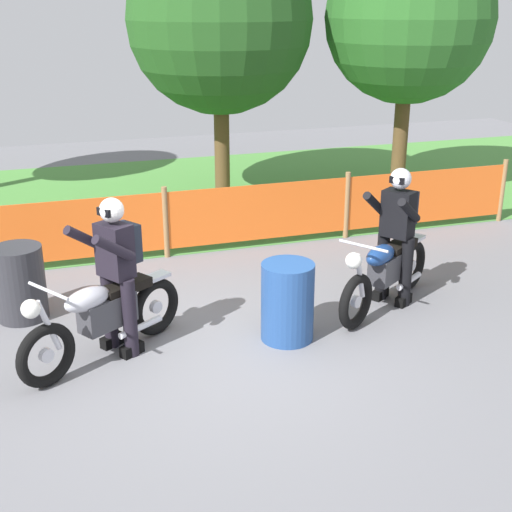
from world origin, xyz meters
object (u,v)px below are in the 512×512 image
object	(u,v)px
motorcycle_trailing	(386,271)
rider_lead	(117,267)
rider_trailing	(397,229)
motorcycle_lead	(103,317)
spare_drum	(287,302)
oil_drum	(20,283)

from	to	relation	value
motorcycle_trailing	rider_lead	size ratio (longest dim) A/B	1.05
motorcycle_trailing	rider_trailing	xyz separation A→B (m)	(0.18, 0.13, 0.48)
motorcycle_lead	spare_drum	distance (m)	1.97
rider_trailing	oil_drum	xyz separation A→B (m)	(-4.36, 0.91, -0.51)
motorcycle_lead	spare_drum	xyz separation A→B (m)	(1.96, -0.15, -0.04)
motorcycle_lead	spare_drum	world-z (taller)	motorcycle_lead
rider_trailing	spare_drum	world-z (taller)	rider_trailing
rider_lead	rider_trailing	xyz separation A→B (m)	(3.36, 0.25, 0.00)
motorcycle_lead	spare_drum	bearing A→B (deg)	142.53
motorcycle_lead	motorcycle_trailing	distance (m)	3.37
rider_trailing	oil_drum	distance (m)	4.49
motorcycle_trailing	rider_trailing	distance (m)	0.53
rider_lead	spare_drum	size ratio (longest dim) A/B	1.92
rider_lead	spare_drum	world-z (taller)	rider_lead
motorcycle_lead	oil_drum	distance (m)	1.52
oil_drum	spare_drum	bearing A→B (deg)	-27.36
rider_lead	rider_trailing	distance (m)	3.37
motorcycle_trailing	rider_trailing	size ratio (longest dim) A/B	1.05
rider_lead	spare_drum	xyz separation A→B (m)	(1.77, -0.28, -0.51)
rider_lead	motorcycle_trailing	bearing A→B (deg)	149.18
motorcycle_trailing	oil_drum	xyz separation A→B (m)	(-4.18, 1.04, -0.03)
rider_trailing	oil_drum	bearing A→B (deg)	-46.27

